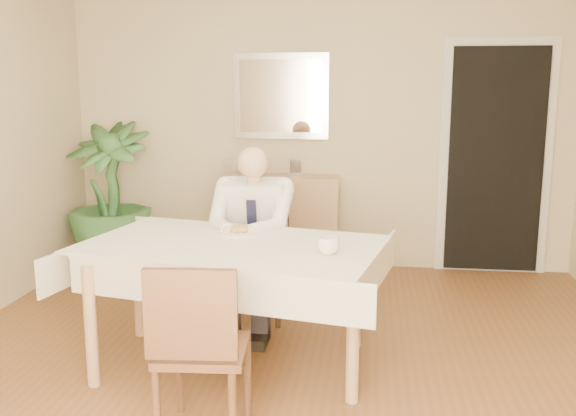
# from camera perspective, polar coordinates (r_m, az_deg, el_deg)

# --- Properties ---
(room) EXTENTS (5.00, 5.02, 2.60)m
(room) POSITION_cam_1_polar(r_m,az_deg,el_deg) (3.35, -0.78, 4.74)
(room) COLOR brown
(room) RESTS_ON ground
(window) EXTENTS (1.34, 0.04, 1.44)m
(window) POSITION_cam_1_polar(r_m,az_deg,el_deg) (0.97, -22.04, -2.76)
(window) COLOR beige
(window) RESTS_ON room
(doorway) EXTENTS (0.96, 0.07, 2.10)m
(doorway) POSITION_cam_1_polar(r_m,az_deg,el_deg) (5.89, 17.94, 4.02)
(doorway) COLOR beige
(doorway) RESTS_ON ground
(mirror) EXTENTS (0.86, 0.04, 0.76)m
(mirror) POSITION_cam_1_polar(r_m,az_deg,el_deg) (5.82, -0.65, 9.90)
(mirror) COLOR silver
(mirror) RESTS_ON room
(dining_table) EXTENTS (1.91, 1.35, 0.75)m
(dining_table) POSITION_cam_1_polar(r_m,az_deg,el_deg) (3.76, -4.99, -4.39)
(dining_table) COLOR tan
(dining_table) RESTS_ON ground
(chair_far) EXTENTS (0.46, 0.46, 0.88)m
(chair_far) POSITION_cam_1_polar(r_m,az_deg,el_deg) (4.64, -2.63, -3.62)
(chair_far) COLOR #452918
(chair_far) RESTS_ON ground
(chair_near) EXTENTS (0.45, 0.45, 0.88)m
(chair_near) POSITION_cam_1_polar(r_m,az_deg,el_deg) (3.04, -7.98, -11.78)
(chair_near) COLOR #452918
(chair_near) RESTS_ON ground
(seated_man) EXTENTS (0.48, 0.72, 1.24)m
(seated_man) POSITION_cam_1_polar(r_m,az_deg,el_deg) (4.32, -3.31, -2.02)
(seated_man) COLOR white
(seated_man) RESTS_ON ground
(plate) EXTENTS (0.26, 0.26, 0.02)m
(plate) POSITION_cam_1_polar(r_m,az_deg,el_deg) (3.97, -4.31, -2.17)
(plate) COLOR white
(plate) RESTS_ON dining_table
(food) EXTENTS (0.14, 0.14, 0.06)m
(food) POSITION_cam_1_polar(r_m,az_deg,el_deg) (3.97, -4.31, -1.86)
(food) COLOR brown
(food) RESTS_ON dining_table
(knife) EXTENTS (0.01, 0.13, 0.01)m
(knife) POSITION_cam_1_polar(r_m,az_deg,el_deg) (3.90, -3.91, -2.15)
(knife) COLOR silver
(knife) RESTS_ON dining_table
(fork) EXTENTS (0.01, 0.13, 0.01)m
(fork) POSITION_cam_1_polar(r_m,az_deg,el_deg) (3.92, -5.06, -2.11)
(fork) COLOR silver
(fork) RESTS_ON dining_table
(coffee_mug) EXTENTS (0.14, 0.14, 0.09)m
(coffee_mug) POSITION_cam_1_polar(r_m,az_deg,el_deg) (3.49, 3.61, -3.36)
(coffee_mug) COLOR white
(coffee_mug) RESTS_ON dining_table
(sideboard) EXTENTS (1.08, 0.41, 0.85)m
(sideboard) POSITION_cam_1_polar(r_m,az_deg,el_deg) (5.81, -0.83, -1.28)
(sideboard) COLOR tan
(sideboard) RESTS_ON ground
(photo_frame_left) EXTENTS (0.10, 0.02, 0.14)m
(photo_frame_left) POSITION_cam_1_polar(r_m,az_deg,el_deg) (5.89, -5.20, 3.74)
(photo_frame_left) COLOR silver
(photo_frame_left) RESTS_ON sideboard
(photo_frame_center) EXTENTS (0.10, 0.02, 0.14)m
(photo_frame_center) POSITION_cam_1_polar(r_m,az_deg,el_deg) (5.75, -2.88, 3.61)
(photo_frame_center) COLOR silver
(photo_frame_center) RESTS_ON sideboard
(photo_frame_right) EXTENTS (0.10, 0.02, 0.14)m
(photo_frame_right) POSITION_cam_1_polar(r_m,az_deg,el_deg) (5.72, 0.67, 3.58)
(photo_frame_right) COLOR silver
(photo_frame_right) RESTS_ON sideboard
(potted_palm) EXTENTS (0.82, 0.82, 1.33)m
(potted_palm) POSITION_cam_1_polar(r_m,az_deg,el_deg) (6.00, -15.57, 1.01)
(potted_palm) COLOR #2E5C2B
(potted_palm) RESTS_ON ground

